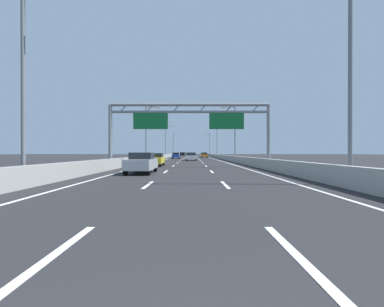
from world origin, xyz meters
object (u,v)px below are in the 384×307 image
Objects in this scene: white_car at (191,156)px; blue_car at (176,155)px; streetlamp_left_near at (28,70)px; streetlamp_left_mid at (148,130)px; streetlamp_right_near at (346,70)px; streetlamp_left_far at (167,139)px; black_car at (182,154)px; yellow_car at (156,159)px; green_car at (184,154)px; streetlamp_right_distant at (209,143)px; streetlamp_right_mid at (234,130)px; silver_car at (142,163)px; orange_car at (205,155)px; streetlamp_left_distant at (174,143)px; sign_gantry at (190,119)px; streetlamp_right_far at (217,139)px.

blue_car is at bearing 102.86° from white_car.
streetlamp_left_near reaches higher than blue_car.
streetlamp_right_near is at bearing -67.36° from streetlamp_left_mid.
streetlamp_left_mid is at bearing -90.00° from streetlamp_left_far.
streetlamp_left_far is 26.80m from black_car.
yellow_car is at bearing -90.38° from blue_car.
streetlamp_right_distant is at bearing -53.42° from green_car.
streetlamp_right_mid is 30.98m from silver_car.
streetlamp_left_far is at bearing 90.00° from streetlamp_left_mid.
orange_car is at bearing 81.35° from yellow_car.
white_car is at bearing -83.79° from streetlamp_left_distant.
silver_car is (-3.36, -7.45, -4.03)m from sign_gantry.
green_car is at bearing 126.58° from streetlamp_right_distant.
streetlamp_right_near is 2.20× the size of yellow_car.
white_car is (7.55, -69.42, -4.65)m from streetlamp_left_distant.
orange_car is 60.30m from silver_car.
green_car is (3.93, 86.40, -4.66)m from streetlamp_left_mid.
yellow_car is (3.67, -17.98, -4.66)m from streetlamp_left_mid.
orange_car and blue_car have the same top height.
sign_gantry is at bearing -94.61° from streetlamp_right_distant.
yellow_car is (-0.24, -36.08, -0.00)m from blue_car.
sign_gantry is 6.41m from yellow_car.
streetlamp_left_distant is (-14.93, 71.59, 0.00)m from streetlamp_right_mid.
streetlamp_left_far is at bearing 90.00° from streetlamp_left_near.
streetlamp_left_near is at bearing -92.25° from black_car.
streetlamp_left_mid is 18.94m from yellow_car.
streetlamp_left_mid and streetlamp_left_distant have the same top height.
silver_car reaches higher than green_car.
green_car is at bearing 102.26° from streetlamp_right_far.
silver_car is (-10.84, -28.65, -4.62)m from streetlamp_right_mid.
streetlamp_right_far is 2.02× the size of silver_car.
streetlamp_left_near is at bearing -101.25° from white_car.
streetlamp_right_distant is 69.97m from white_car.
streetlamp_right_distant is (14.93, 107.38, 0.00)m from streetlamp_left_near.
sign_gantry reaches higher than silver_car.
streetlamp_left_far and streetlamp_right_distant have the same top height.
streetlamp_right_mid and streetlamp_right_far have the same top height.
streetlamp_right_distant is (0.00, 107.38, 0.00)m from streetlamp_right_near.
streetlamp_right_mid and streetlamp_left_far have the same top height.
streetlamp_left_near is 108.41m from streetlamp_right_distant.
streetlamp_right_distant is at bearing 0.00° from streetlamp_left_distant.
streetlamp_right_mid reaches higher than sign_gantry.
streetlamp_left_far is 2.13× the size of orange_car.
streetlamp_right_near is 1.00× the size of streetlamp_left_mid.
streetlamp_left_mid is at bearing 109.35° from sign_gantry.
streetlamp_right_far is 2.14× the size of blue_car.
streetlamp_right_distant is at bearing 85.39° from sign_gantry.
yellow_car is at bearing -97.17° from streetlamp_right_distant.
streetlamp_left_mid is 1.00× the size of streetlamp_right_distant.
streetlamp_left_near is 1.00× the size of streetlamp_left_mid.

